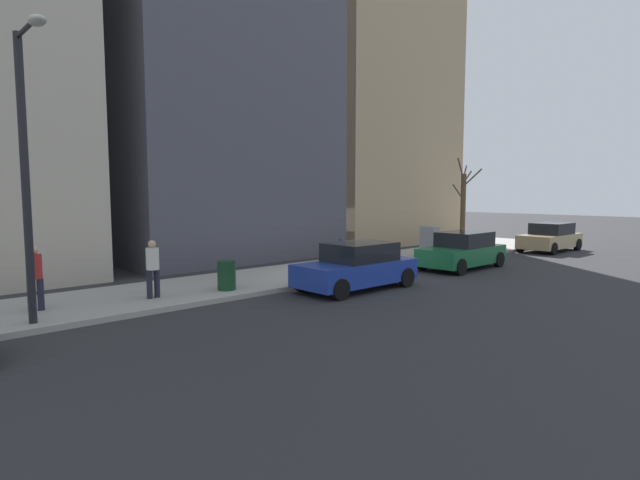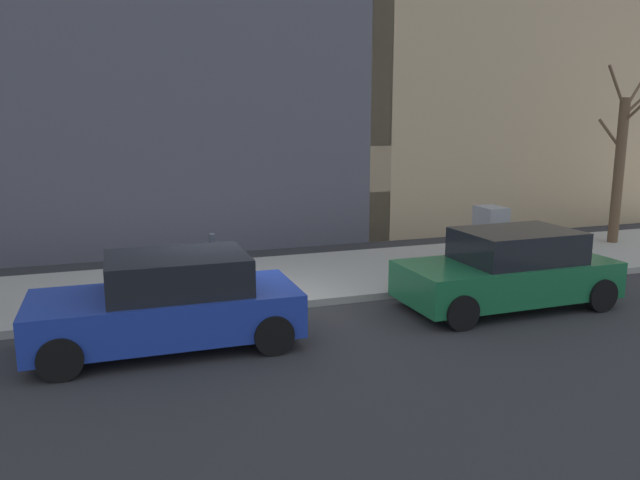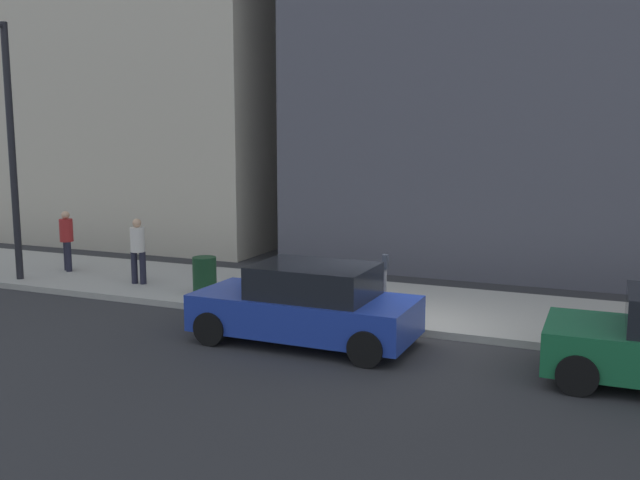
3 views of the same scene
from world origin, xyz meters
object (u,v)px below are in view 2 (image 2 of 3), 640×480
at_px(parking_meter, 213,261).
at_px(utility_box, 490,237).
at_px(bare_tree, 620,164).
at_px(parked_car_green, 509,270).
at_px(parked_car_blue, 169,303).

xyz_separation_m(parking_meter, utility_box, (0.85, -6.74, -0.13)).
bearing_deg(parking_meter, bare_tree, -79.64).
distance_m(parked_car_green, parked_car_blue, 6.47).
bearing_deg(utility_box, parking_meter, 97.19).
bearing_deg(utility_box, parked_car_green, 153.30).
bearing_deg(bare_tree, utility_box, 104.52).
bearing_deg(utility_box, bare_tree, -75.48).
bearing_deg(parked_car_green, bare_tree, -59.66).
relative_size(parked_car_green, parking_meter, 3.13).
bearing_deg(bare_tree, parked_car_green, 121.23).
height_order(parked_car_blue, utility_box, utility_box).
relative_size(parked_car_green, utility_box, 2.96).
relative_size(parking_meter, bare_tree, 0.28).
relative_size(utility_box, bare_tree, 0.29).
height_order(parked_car_blue, parking_meter, parked_car_blue).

